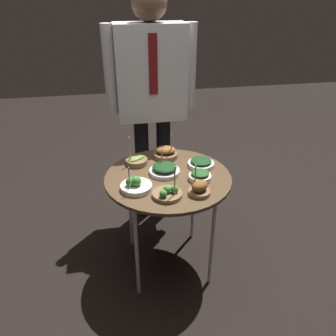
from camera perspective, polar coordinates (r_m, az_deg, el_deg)
name	(u,v)px	position (r m, az deg, el deg)	size (l,w,h in m)	color
ground_plane	(168,261)	(2.18, 0.00, -15.92)	(8.00, 8.00, 0.00)	black
serving_cart	(168,182)	(1.82, 0.00, -2.52)	(0.70, 0.70, 0.63)	brown
bowl_broccoli_back_left	(136,185)	(1.67, -5.64, -2.96)	(0.16, 0.16, 0.15)	white
bowl_spinach_center	(165,169)	(1.81, -0.61, -0.24)	(0.17, 0.17, 0.13)	silver
bowl_roast_mid_left	(199,189)	(1.63, 5.50, -3.59)	(0.11, 0.11, 0.16)	brown
bowl_roast_near_rim	(166,153)	(1.99, -0.42, 2.66)	(0.15, 0.15, 0.16)	brown
bowl_spinach_far_rim	(201,163)	(1.90, 5.77, 0.89)	(0.15, 0.15, 0.04)	silver
bowl_asparagus_front_right	(136,161)	(1.92, -5.51, 1.20)	(0.13, 0.13, 0.17)	brown
bowl_spinach_front_left	(200,176)	(1.76, 5.59, -1.36)	(0.12, 0.12, 0.05)	silver
bowl_broccoli_back_right	(168,193)	(1.61, -0.07, -4.41)	(0.15, 0.15, 0.18)	brown
waiter_figure	(151,85)	(2.16, -2.96, 14.28)	(0.58, 0.22, 1.57)	black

